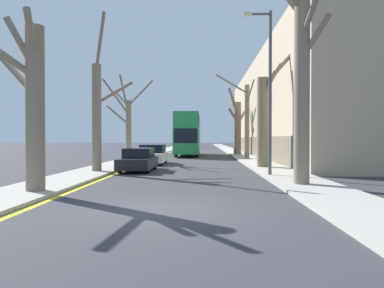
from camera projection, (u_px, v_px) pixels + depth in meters
ground_plane at (164, 210)px, 9.77m from camera, size 300.00×300.00×0.00m
sidewalk_left at (166, 150)px, 59.90m from camera, size 2.44×120.00×0.12m
sidewalk_right at (230, 150)px, 59.57m from camera, size 2.44×120.00×0.12m
building_facade_right at (297, 110)px, 41.37m from camera, size 10.08×46.37×10.16m
kerb_line_stripe at (175, 150)px, 59.86m from camera, size 0.24×120.00×0.01m
street_tree_left_0 at (31, 100)px, 12.53m from camera, size 2.75×3.37×5.91m
street_tree_left_1 at (98, 110)px, 20.27m from camera, size 2.17×3.17×8.35m
street_tree_left_2 at (127, 123)px, 28.25m from camera, size 4.05×3.72×6.39m
street_tree_right_0 at (301, 80)px, 14.35m from camera, size 3.51×2.56×9.41m
street_tree_right_1 at (264, 117)px, 23.11m from camera, size 2.66×1.17×7.65m
street_tree_right_2 at (246, 118)px, 33.02m from camera, size 3.29×3.27×7.59m
street_tree_right_3 at (237, 125)px, 42.12m from camera, size 2.70×3.65×7.48m
double_decker_bus at (188, 132)px, 40.62m from camera, size 2.50×11.00×4.46m
parked_car_0 at (138, 160)px, 21.55m from camera, size 1.75×4.36×1.32m
parked_car_1 at (152, 155)px, 27.38m from camera, size 1.88×4.54×1.43m
lamp_post at (268, 85)px, 18.04m from camera, size 1.40×0.20×8.03m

